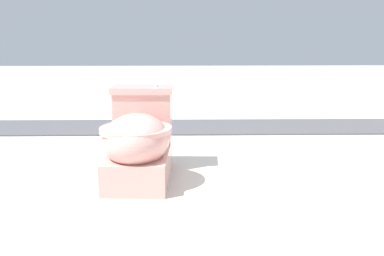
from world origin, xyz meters
name	(u,v)px	position (x,y,z in m)	size (l,w,h in m)	color
ground_plane	(111,183)	(0.00, 0.00, 0.00)	(14.00, 14.00, 0.00)	beige
gravel_strip	(194,127)	(-1.34, 0.50, 0.01)	(0.56, 8.00, 0.01)	#4C4C51
toilet	(139,142)	(-0.05, 0.16, 0.22)	(0.65, 0.41, 0.52)	#E09E93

